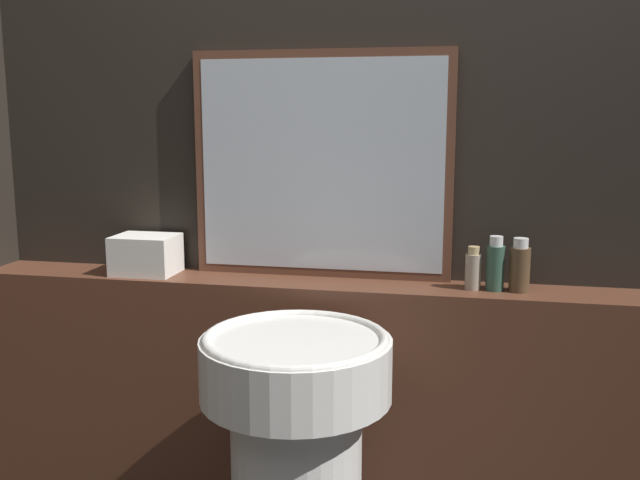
{
  "coord_description": "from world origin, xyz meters",
  "views": [
    {
      "loc": [
        0.34,
        -0.7,
        1.38
      ],
      "look_at": [
        -0.05,
        1.18,
        1.04
      ],
      "focal_mm": 40.0,
      "sensor_mm": 36.0,
      "label": 1
    }
  ],
  "objects_px": {
    "mirror": "(321,165)",
    "conditioner_bottle": "(495,265)",
    "shampoo_bottle": "(473,270)",
    "lotion_bottle": "(520,267)",
    "pedestal_sink": "(297,475)",
    "towel_stack": "(146,254)"
  },
  "relations": [
    {
      "from": "towel_stack",
      "to": "shampoo_bottle",
      "type": "height_order",
      "value": "shampoo_bottle"
    },
    {
      "from": "pedestal_sink",
      "to": "conditioner_bottle",
      "type": "bearing_deg",
      "value": 38.97
    },
    {
      "from": "lotion_bottle",
      "to": "pedestal_sink",
      "type": "bearing_deg",
      "value": -144.58
    },
    {
      "from": "lotion_bottle",
      "to": "mirror",
      "type": "bearing_deg",
      "value": 172.26
    },
    {
      "from": "mirror",
      "to": "lotion_bottle",
      "type": "relative_size",
      "value": 5.17
    },
    {
      "from": "mirror",
      "to": "towel_stack",
      "type": "bearing_deg",
      "value": -171.65
    },
    {
      "from": "mirror",
      "to": "pedestal_sink",
      "type": "bearing_deg",
      "value": -85.87
    },
    {
      "from": "mirror",
      "to": "lotion_bottle",
      "type": "bearing_deg",
      "value": -7.74
    },
    {
      "from": "shampoo_bottle",
      "to": "conditioner_bottle",
      "type": "relative_size",
      "value": 0.8
    },
    {
      "from": "conditioner_bottle",
      "to": "pedestal_sink",
      "type": "bearing_deg",
      "value": -141.03
    },
    {
      "from": "pedestal_sink",
      "to": "lotion_bottle",
      "type": "bearing_deg",
      "value": 35.42
    },
    {
      "from": "towel_stack",
      "to": "lotion_bottle",
      "type": "height_order",
      "value": "lotion_bottle"
    },
    {
      "from": "shampoo_bottle",
      "to": "lotion_bottle",
      "type": "bearing_deg",
      "value": 0.0
    },
    {
      "from": "towel_stack",
      "to": "shampoo_bottle",
      "type": "relative_size",
      "value": 1.53
    },
    {
      "from": "shampoo_bottle",
      "to": "lotion_bottle",
      "type": "xyz_separation_m",
      "value": [
        0.12,
        0.0,
        0.01
      ]
    },
    {
      "from": "pedestal_sink",
      "to": "conditioner_bottle",
      "type": "relative_size",
      "value": 5.67
    },
    {
      "from": "shampoo_bottle",
      "to": "lotion_bottle",
      "type": "distance_m",
      "value": 0.12
    },
    {
      "from": "towel_stack",
      "to": "lotion_bottle",
      "type": "relative_size",
      "value": 1.25
    },
    {
      "from": "towel_stack",
      "to": "conditioner_bottle",
      "type": "xyz_separation_m",
      "value": [
        1.04,
        0.0,
        0.01
      ]
    },
    {
      "from": "towel_stack",
      "to": "lotion_bottle",
      "type": "distance_m",
      "value": 1.1
    },
    {
      "from": "mirror",
      "to": "conditioner_bottle",
      "type": "bearing_deg",
      "value": -8.72
    },
    {
      "from": "conditioner_bottle",
      "to": "mirror",
      "type": "bearing_deg",
      "value": 171.28
    }
  ]
}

